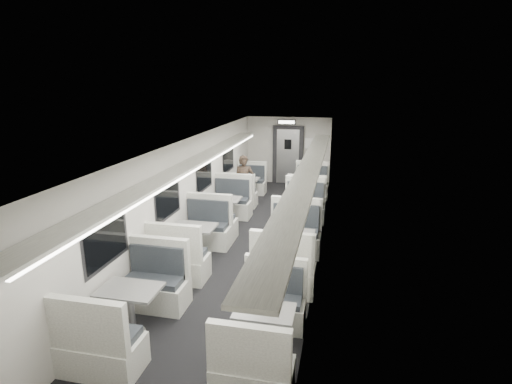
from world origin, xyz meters
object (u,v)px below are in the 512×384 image
at_px(booth_left_a, 246,189).
at_px(booth_right_b, 301,217).
at_px(booth_left_b, 223,212).
at_px(booth_left_d, 131,311).
at_px(booth_right_d, 264,332).
at_px(booth_left_c, 194,243).
at_px(vestibule_door, 288,155).
at_px(passenger, 244,183).
at_px(booth_right_a, 309,192).
at_px(exit_sign, 287,122).
at_px(booth_right_c, 290,251).

bearing_deg(booth_left_a, booth_right_b, -50.74).
bearing_deg(booth_left_a, booth_left_b, -90.00).
bearing_deg(booth_left_d, booth_right_d, -1.04).
bearing_deg(booth_left_b, booth_right_b, 1.99).
xyz_separation_m(booth_left_c, booth_right_d, (2.00, -2.61, -0.04)).
bearing_deg(vestibule_door, passenger, -104.39).
relative_size(booth_left_a, booth_right_a, 0.91).
height_order(booth_left_c, booth_left_d, booth_left_c).
height_order(booth_left_d, exit_sign, exit_sign).
height_order(booth_left_b, passenger, passenger).
distance_m(booth_left_c, booth_right_d, 3.29).
bearing_deg(exit_sign, booth_right_a, -62.82).
height_order(booth_left_d, booth_right_a, booth_right_a).
relative_size(booth_left_a, passenger, 1.24).
bearing_deg(vestibule_door, booth_left_b, -101.76).
xyz_separation_m(booth_right_b, passenger, (-1.83, 1.50, 0.40)).
height_order(booth_left_b, exit_sign, exit_sign).
xyz_separation_m(booth_right_a, vestibule_door, (-1.00, 2.44, 0.65)).
bearing_deg(booth_right_c, booth_left_a, 113.54).
xyz_separation_m(booth_left_a, booth_left_b, (0.00, -2.52, 0.04)).
relative_size(booth_left_b, booth_left_d, 1.02).
height_order(booth_left_d, passenger, passenger).
bearing_deg(booth_right_c, booth_left_c, 179.54).
bearing_deg(passenger, booth_right_a, 14.00).
distance_m(booth_right_d, exit_sign, 9.24).
distance_m(booth_right_b, exit_sign, 4.75).
bearing_deg(booth_right_c, exit_sign, 98.90).
bearing_deg(booth_right_a, booth_left_d, -105.96).
relative_size(booth_left_a, booth_left_d, 0.92).
bearing_deg(booth_right_d, booth_left_a, 105.56).
relative_size(booth_right_c, vestibule_door, 1.08).
bearing_deg(passenger, booth_left_a, 90.89).
distance_m(booth_right_d, passenger, 6.52).
relative_size(booth_left_c, booth_right_b, 1.00).
distance_m(booth_right_c, passenger, 4.10).
relative_size(booth_left_b, passenger, 1.39).
xyz_separation_m(booth_left_c, booth_right_a, (2.00, 4.42, -0.01)).
bearing_deg(booth_right_d, booth_left_c, 127.50).
relative_size(booth_left_b, vestibule_door, 1.04).
bearing_deg(booth_right_b, booth_left_d, -113.06).
bearing_deg(booth_left_c, booth_left_d, -90.00).
bearing_deg(booth_left_d, booth_left_a, 90.00).
bearing_deg(booth_right_c, vestibule_door, 98.27).
bearing_deg(booth_right_d, booth_left_d, 178.96).
distance_m(booth_left_a, exit_sign, 2.82).
bearing_deg(booth_right_b, booth_right_d, -90.00).
height_order(booth_right_d, exit_sign, exit_sign).
bearing_deg(vestibule_door, booth_right_b, -78.07).
distance_m(booth_right_b, passenger, 2.40).
bearing_deg(vestibule_door, exit_sign, -90.00).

